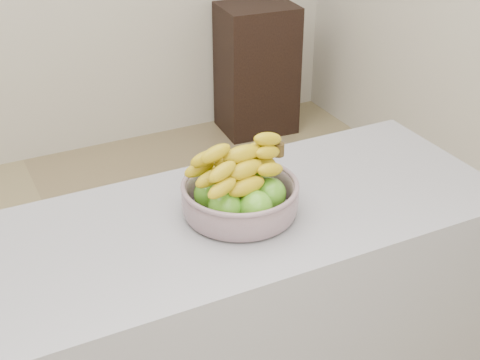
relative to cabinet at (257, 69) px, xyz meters
name	(u,v)px	position (x,y,z in m)	size (l,w,h in m)	color
cabinet	(257,69)	(0.00, 0.00, 0.00)	(0.45, 0.36, 0.80)	black
fruit_bowl	(240,193)	(-1.18, -2.14, 0.56)	(0.31, 0.31, 0.20)	#919FAE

